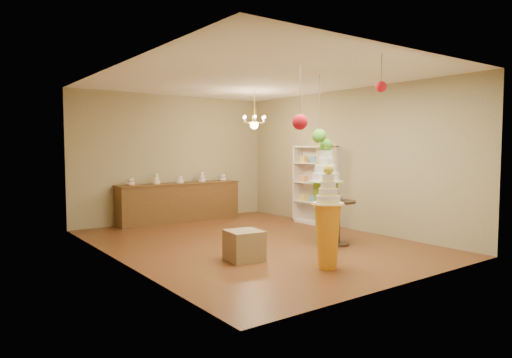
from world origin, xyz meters
TOP-DOWN VIEW (x-y plane):
  - floor at (0.00, 0.00)m, footprint 6.50×6.50m
  - ceiling at (0.00, 0.00)m, footprint 6.50×6.50m
  - wall_back at (0.00, 3.25)m, footprint 5.00×0.04m
  - wall_front at (0.00, -3.25)m, footprint 5.00×0.04m
  - wall_left at (-2.50, 0.00)m, footprint 0.04×6.50m
  - wall_right at (2.50, 0.00)m, footprint 0.04×6.50m
  - pedestal_green at (0.88, -0.99)m, footprint 0.74×0.74m
  - pedestal_orange at (-0.19, -2.12)m, footprint 0.48×0.48m
  - burlap_riser at (-0.91, -1.01)m, footprint 0.58×0.58m
  - sideboard at (0.00, 2.97)m, footprint 3.04×0.54m
  - shelving_unit at (2.34, 0.80)m, footprint 0.33×1.20m
  - round_table at (1.10, -1.08)m, footprint 0.73×0.73m
  - vase at (1.10, -1.08)m, footprint 0.21×0.21m
  - pom_red_left at (-0.47, -1.81)m, footprint 0.23×0.23m
  - pom_green_mid at (0.60, -1.10)m, footprint 0.24×0.24m
  - pom_red_right at (-0.00, -2.87)m, footprint 0.14×0.14m
  - chandelier at (1.02, 1.36)m, footprint 0.60×0.60m

SIDE VIEW (x-z plane):
  - floor at x=0.00m, z-range 0.00..0.00m
  - burlap_riser at x=-0.91m, z-range 0.00..0.47m
  - sideboard at x=0.00m, z-range -0.10..1.06m
  - round_table at x=1.10m, z-range 0.12..0.93m
  - pedestal_orange at x=-0.19m, z-range -0.15..1.37m
  - pedestal_green at x=0.88m, z-range -0.13..1.78m
  - vase at x=1.10m, z-range 0.81..0.98m
  - shelving_unit at x=2.34m, z-range 0.00..1.80m
  - wall_back at x=0.00m, z-range 0.00..3.00m
  - wall_front at x=0.00m, z-range 0.00..3.00m
  - wall_left at x=-2.50m, z-range 0.00..3.00m
  - wall_right at x=2.50m, z-range 0.00..3.00m
  - pom_green_mid at x=0.60m, z-range 1.38..2.54m
  - pom_red_left at x=-0.47m, z-range 1.64..2.62m
  - chandelier at x=1.02m, z-range 1.88..2.73m
  - pom_red_right at x=0.00m, z-range 2.30..2.82m
  - ceiling at x=0.00m, z-range 3.00..3.00m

